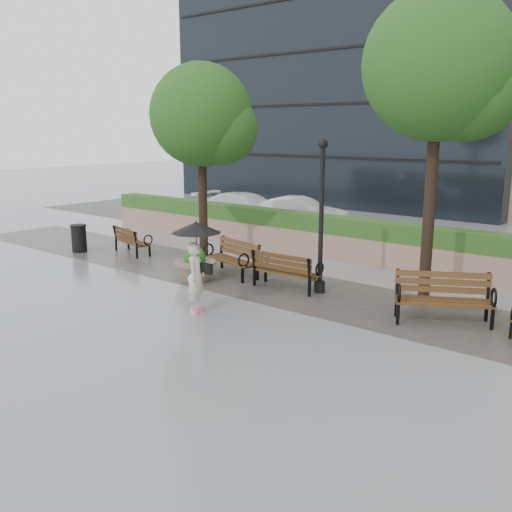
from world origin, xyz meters
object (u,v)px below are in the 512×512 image
Objects in this scene: bench_0 at (132,246)px; bench_2 at (286,278)px; bench_3 at (443,309)px; lamppost at (321,227)px; bench_1 at (232,265)px; car_left at (247,210)px; pedestrian at (196,258)px; planter_left at (195,268)px; trash_bin at (79,239)px; car_right at (299,213)px.

bench_0 is 6.65m from bench_2.
bench_3 is 0.55× the size of lamppost.
bench_1 is at bearing 148.70° from bench_3.
car_left is at bearing -45.70° from bench_2.
pedestrian is at bearing 166.00° from bench_0.
bench_3 reaches higher than bench_0.
planter_left is at bearing -95.54° from bench_1.
bench_0 is 0.84× the size of pedestrian.
trash_bin is (-5.82, 0.20, 0.06)m from planter_left.
trash_bin is 7.78m from car_left.
bench_3 is 0.52× the size of car_right.
car_left is at bearing 119.11° from bench_3.
bench_3 reaches higher than planter_left.
lamppost reaches higher than bench_3.
trash_bin is at bearing 3.36° from bench_2.
bench_0 is 1.94× the size of trash_bin.
pedestrian is (6.20, -3.07, 1.01)m from bench_0.
bench_1 is 0.50× the size of lamppost.
car_right reaches higher than bench_3.
bench_0 is at bearing -179.52° from car_left.
lamppost reaches higher than bench_0.
bench_2 is at bearing -169.53° from bench_0.
bench_1 is 2.18× the size of trash_bin.
car_right is at bearing 69.41° from trash_bin.
lamppost is at bearing 145.20° from bench_3.
car_right is (-5.92, 7.48, -1.04)m from lamppost.
planter_left is 3.77m from lamppost.
bench_3 reaches higher than bench_2.
lamppost is at bearing -167.19° from bench_0.
bench_0 is 1.49× the size of planter_left.
car_right is 1.96× the size of pedestrian.
car_left reaches higher than bench_3.
trash_bin is at bearing 178.07° from planter_left.
bench_3 is 1.83× the size of planter_left.
car_left is at bearing 82.49° from trash_bin.
car_left is at bearing 99.15° from car_right.
bench_2 is at bearing -158.26° from car_right.
car_right is 11.59m from pedestrian.
bench_0 is 0.35× the size of car_left.
planter_left reaches higher than bench_0.
bench_3 is at bearing -5.17° from lamppost.
bench_3 is 0.44× the size of car_left.
bench_2 is 8.30m from trash_bin.
pedestrian is (7.82, -2.09, 0.82)m from trash_bin.
bench_3 is 5.55m from pedestrian.
lamppost is at bearing -153.01° from car_right.
car_left is (1.02, 7.71, 0.27)m from trash_bin.
bench_0 is at bearing 149.10° from bench_3.
planter_left is at bearing 176.71° from bench_0.
pedestrian is at bearing -43.49° from planter_left.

